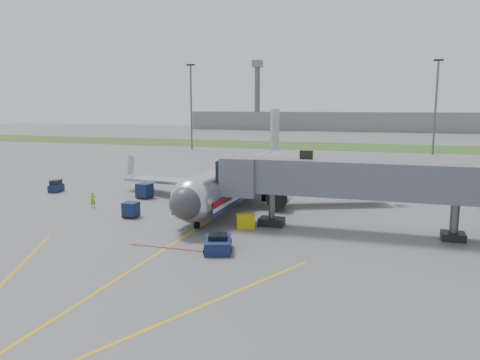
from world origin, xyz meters
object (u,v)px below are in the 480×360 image
(airliner, at_px, (242,177))
(baggage_tug, at_px, (56,187))
(belt_loader, at_px, (199,199))
(pushback_tug, at_px, (218,244))
(ramp_worker, at_px, (93,200))

(airliner, relative_size, baggage_tug, 15.60)
(baggage_tug, xyz_separation_m, belt_loader, (19.72, -0.95, -0.20))
(belt_loader, bearing_deg, pushback_tug, -62.89)
(airliner, relative_size, belt_loader, 9.20)
(airliner, bearing_deg, pushback_tug, -77.97)
(ramp_worker, bearing_deg, belt_loader, -15.21)
(belt_loader, bearing_deg, baggage_tug, 177.23)
(airliner, bearing_deg, ramp_worker, -147.99)
(pushback_tug, height_order, baggage_tug, baggage_tug)
(belt_loader, bearing_deg, ramp_worker, -151.02)
(pushback_tug, bearing_deg, airliner, 102.03)
(belt_loader, bearing_deg, airliner, 38.75)
(ramp_worker, bearing_deg, airliner, -12.17)
(airliner, distance_m, belt_loader, 5.54)
(pushback_tug, distance_m, belt_loader, 17.48)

